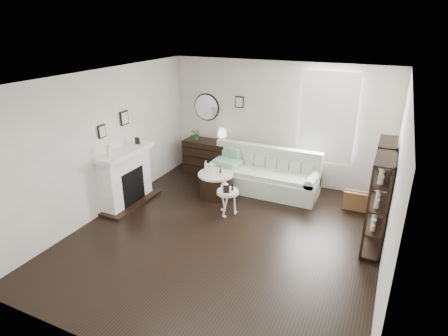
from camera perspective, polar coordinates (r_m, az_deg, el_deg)
The scene contains 18 objects.
room at distance 8.19m, azimuth 13.00°, elevation 7.69°, with size 5.50×5.50×5.50m.
fireplace at distance 7.72m, azimuth -14.64°, elevation -1.62°, with size 0.50×1.40×1.84m.
shelf_unit_far at distance 7.18m, azimuth 22.89°, elevation -2.25°, with size 0.30×0.80×1.60m.
shelf_unit_near at distance 6.36m, azimuth 22.39°, elevation -5.30°, with size 0.30×0.80×1.60m.
sofa at distance 8.21m, azimuth 5.96°, elevation -1.31°, with size 2.40×0.83×0.93m.
quilt at distance 8.28m, azimuth 0.62°, elevation 0.82°, with size 0.55×0.45×0.14m, color #24876E.
suitcase at distance 7.83m, azimuth 19.74°, elevation -4.75°, with size 0.56×0.19×0.37m, color brown.
dresser at distance 9.07m, azimuth -2.30°, elevation 1.72°, with size 1.20×0.52×0.80m.
table_lamp at distance 8.74m, azimuth -0.29°, elevation 4.93°, with size 0.22×0.22×0.35m, color white, non-canonical shape.
potted_plant at distance 8.99m, azimuth -4.21°, elevation 5.12°, with size 0.25×0.21×0.28m, color #215E1B.
drum_table at distance 7.90m, azimuth -1.26°, elevation -2.53°, with size 0.74×0.74×0.52m.
pedestal_table at distance 7.09m, azimuth 0.57°, elevation -3.77°, with size 0.42×0.42×0.50m.
eiffel_drum at distance 7.78m, azimuth -0.57°, elevation -0.22°, with size 0.10×0.10×0.17m, color black, non-canonical shape.
bottle_drum at distance 7.75m, azimuth -2.79°, elevation 0.15°, with size 0.07×0.07×0.28m, color silver.
card_frame_drum at distance 7.63m, azimuth -2.24°, elevation -0.64°, with size 0.13×0.01×0.18m, color white.
eiffel_ped at distance 7.02m, azimuth 1.27°, elevation -2.77°, with size 0.11×0.11×0.19m, color black, non-canonical shape.
flask_ped at distance 7.06m, azimuth 0.10°, elevation -2.29°, with size 0.15×0.15×0.27m, color silver, non-canonical shape.
card_frame_ped at distance 6.94m, azimuth 0.34°, elevation -3.26°, with size 0.11×0.01×0.15m, color black.
Camera 1 is at (2.33, -5.09, 3.53)m, focal length 30.00 mm.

